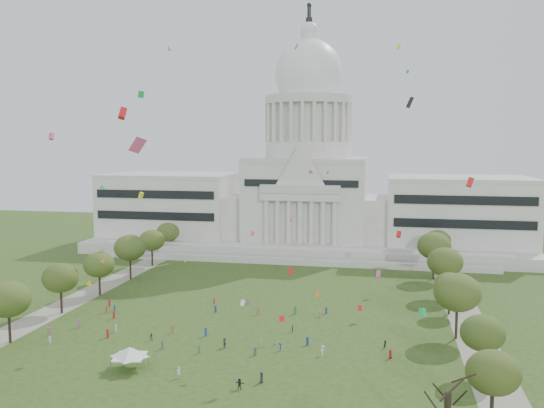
{
  "coord_description": "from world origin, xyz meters",
  "views": [
    {
      "loc": [
        29.8,
        -102.34,
        40.04
      ],
      "look_at": [
        0.0,
        45.0,
        24.0
      ],
      "focal_mm": 38.0,
      "sensor_mm": 36.0,
      "label": 1
    }
  ],
  "objects": [
    {
      "name": "row_tree_r_6",
      "position": [
        45.96,
        88.13,
        8.51
      ],
      "size": [
        8.42,
        8.42,
        11.97
      ],
      "color": "black",
      "rests_on": "ground"
    },
    {
      "name": "ground",
      "position": [
        0.0,
        0.0,
        0.0
      ],
      "size": [
        400.0,
        400.0,
        0.0
      ],
      "primitive_type": "plane",
      "color": "#304518",
      "rests_on": "ground"
    },
    {
      "name": "row_tree_r_3",
      "position": [
        44.4,
        34.48,
        7.08
      ],
      "size": [
        7.01,
        7.01,
        9.98
      ],
      "color": "black",
      "rests_on": "ground"
    },
    {
      "name": "row_tree_r_2",
      "position": [
        44.17,
        17.44,
        9.66
      ],
      "size": [
        9.55,
        9.55,
        13.58
      ],
      "color": "black",
      "rests_on": "ground"
    },
    {
      "name": "row_tree_l_5",
      "position": [
        -45.22,
        71.01,
        8.42
      ],
      "size": [
        8.33,
        8.33,
        11.85
      ],
      "color": "black",
      "rests_on": "ground"
    },
    {
      "name": "person_2",
      "position": [
        29.97,
        8.75,
        0.81
      ],
      "size": [
        0.9,
        0.9,
        1.62
      ],
      "primitive_type": "imported",
      "rotation": [
        0.0,
        0.0,
        0.78
      ],
      "color": "#26262B",
      "rests_on": "ground"
    },
    {
      "name": "person_9",
      "position": [
        18.36,
        2.69,
        0.95
      ],
      "size": [
        1.0,
        1.37,
        1.91
      ],
      "primitive_type": "imported",
      "rotation": [
        0.0,
        0.0,
        1.24
      ],
      "color": "silver",
      "rests_on": "ground"
    },
    {
      "name": "person_4",
      "position": [
        6.02,
        4.8,
        1.02
      ],
      "size": [
        0.88,
        1.3,
        2.04
      ],
      "primitive_type": "imported",
      "rotation": [
        0.0,
        0.0,
        4.51
      ],
      "color": "silver",
      "rests_on": "ground"
    },
    {
      "name": "person_0",
      "position": [
        30.92,
        3.61,
        0.86
      ],
      "size": [
        0.93,
        1.0,
        1.72
      ],
      "primitive_type": "imported",
      "rotation": [
        0.0,
        0.0,
        5.33
      ],
      "color": "#B21E1E",
      "rests_on": "ground"
    },
    {
      "name": "row_tree_l_1",
      "position": [
        -44.07,
        -2.96,
        8.95
      ],
      "size": [
        8.86,
        8.86,
        12.59
      ],
      "color": "black",
      "rests_on": "ground"
    },
    {
      "name": "person_8",
      "position": [
        -16.8,
        3.93,
        0.77
      ],
      "size": [
        0.81,
        0.59,
        1.53
      ],
      "primitive_type": "imported",
      "rotation": [
        0.0,
        0.0,
        3.32
      ],
      "color": "#4C4C51",
      "rests_on": "ground"
    },
    {
      "name": "row_tree_r_0",
      "position": [
        44.94,
        -19.59,
        7.75
      ],
      "size": [
        7.67,
        7.67,
        10.91
      ],
      "color": "black",
      "rests_on": "ground"
    },
    {
      "name": "kite_swarm",
      "position": [
        2.88,
        8.43,
        27.36
      ],
      "size": [
        81.65,
        102.04,
        56.75
      ],
      "color": "green",
      "rests_on": "ground"
    },
    {
      "name": "row_tree_r_1",
      "position": [
        46.22,
        -1.75,
        7.66
      ],
      "size": [
        7.58,
        7.58,
        10.78
      ],
      "color": "black",
      "rests_on": "ground"
    },
    {
      "name": "person_7",
      "position": [
        -4.58,
        -12.82,
        0.98
      ],
      "size": [
        0.87,
        0.78,
        1.95
      ],
      "primitive_type": "imported",
      "rotation": [
        0.0,
        0.0,
        3.59
      ],
      "color": "silver",
      "rests_on": "ground"
    },
    {
      "name": "big_bare_tree",
      "position": [
        38.0,
        -28.0,
        8.67
      ],
      "size": [
        6.0,
        5.0,
        12.8
      ],
      "color": "black",
      "rests_on": "ground"
    },
    {
      "name": "person_11",
      "position": [
        6.75,
        -15.06,
        0.91
      ],
      "size": [
        1.79,
        0.99,
        1.82
      ],
      "primitive_type": "imported",
      "rotation": [
        0.0,
        0.0,
        2.94
      ],
      "color": "#26262B",
      "rests_on": "ground"
    },
    {
      "name": "path_left",
      "position": [
        -48.0,
        30.0,
        0.02
      ],
      "size": [
        8.0,
        160.0,
        0.04
      ],
      "primitive_type": "cube",
      "color": "gray",
      "rests_on": "ground"
    },
    {
      "name": "event_tent",
      "position": [
        -14.51,
        -10.69,
        3.18
      ],
      "size": [
        8.44,
        8.44,
        4.1
      ],
      "color": "#4C4C4C",
      "rests_on": "ground"
    },
    {
      "name": "row_tree_r_5",
      "position": [
        43.49,
        70.19,
        9.93
      ],
      "size": [
        9.82,
        9.82,
        13.96
      ],
      "color": "black",
      "rests_on": "ground"
    },
    {
      "name": "row_tree_r_4",
      "position": [
        44.76,
        50.04,
        9.29
      ],
      "size": [
        9.19,
        9.19,
        13.06
      ],
      "color": "black",
      "rests_on": "ground"
    },
    {
      "name": "row_tree_l_3",
      "position": [
        -44.09,
        33.92,
        8.21
      ],
      "size": [
        8.12,
        8.12,
        11.55
      ],
      "color": "black",
      "rests_on": "ground"
    },
    {
      "name": "person_10",
      "position": [
        10.56,
        14.75,
        0.73
      ],
      "size": [
        0.75,
        0.97,
        1.46
      ],
      "primitive_type": "imported",
      "rotation": [
        0.0,
        0.0,
        1.95
      ],
      "color": "#B21E1E",
      "rests_on": "ground"
    },
    {
      "name": "capitol",
      "position": [
        0.0,
        113.59,
        22.3
      ],
      "size": [
        160.0,
        64.5,
        91.3
      ],
      "color": "#B8B5AD",
      "rests_on": "ground"
    },
    {
      "name": "row_tree_l_6",
      "position": [
        -46.87,
        89.14,
        8.27
      ],
      "size": [
        8.19,
        8.19,
        11.64
      ],
      "color": "black",
      "rests_on": "ground"
    },
    {
      "name": "person_3",
      "position": [
        10.03,
        3.38,
        0.79
      ],
      "size": [
        0.62,
        1.07,
        1.58
      ],
      "primitive_type": "imported",
      "rotation": [
        0.0,
        0.0,
        4.62
      ],
      "color": "navy",
      "rests_on": "ground"
    },
    {
      "name": "person_6",
      "position": [
        9.71,
        -11.9,
        0.94
      ],
      "size": [
        0.96,
        1.09,
        1.88
      ],
      "primitive_type": "imported",
      "rotation": [
        0.0,
        0.0,
        2.07
      ],
      "color": "#26262B",
      "rests_on": "ground"
    },
    {
      "name": "person_5",
      "position": [
        -0.92,
        2.75,
        1.03
      ],
      "size": [
        1.36,
        2.05,
        2.05
      ],
      "primitive_type": "imported",
      "rotation": [
        0.0,
        0.0,
        1.92
      ],
      "color": "#4C4C51",
      "rests_on": "ground"
    },
    {
      "name": "distant_crowd",
      "position": [
        -13.4,
        14.78,
        0.84
      ],
      "size": [
        55.79,
        35.47,
        1.94
      ],
      "color": "#994C8C",
      "rests_on": "ground"
    },
    {
      "name": "row_tree_l_2",
      "position": [
        -45.04,
        17.3,
        8.51
      ],
      "size": [
        8.42,
        8.42,
        11.97
      ],
      "color": "black",
      "rests_on": "ground"
    },
    {
      "name": "path_right",
      "position": [
        48.0,
        30.0,
        0.02
      ],
      "size": [
        8.0,
        160.0,
        0.04
      ],
      "primitive_type": "cube",
      "color": "gray",
      "rests_on": "ground"
    },
    {
      "name": "row_tree_l_4",
      "position": [
        -44.08,
        52.42,
        9.39
      ],
      "size": [
        9.29,
        9.29,
        13.21
      ],
      "color": "black",
      "rests_on": "ground"
    }
  ]
}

